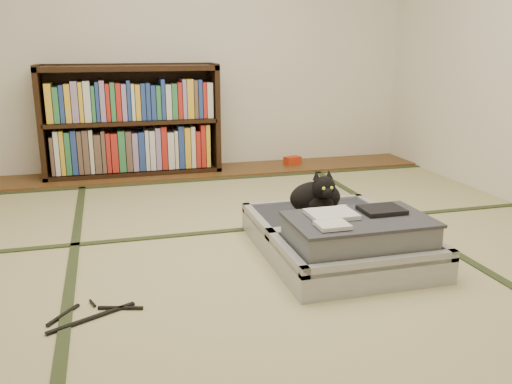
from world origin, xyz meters
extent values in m
plane|color=tan|center=(0.00, 0.00, 0.00)|extent=(4.50, 4.50, 0.00)
cube|color=brown|center=(0.00, 2.00, 0.01)|extent=(4.00, 0.50, 0.02)
cube|color=red|center=(0.87, 2.03, 0.06)|extent=(0.17, 0.13, 0.07)
plane|color=silver|center=(0.00, 2.25, 1.20)|extent=(4.00, 0.00, 4.00)
cube|color=#2D381E|center=(-1.00, 0.00, 0.00)|extent=(0.05, 4.50, 0.01)
cube|color=#2D381E|center=(1.00, 0.00, 0.00)|extent=(0.05, 4.50, 0.01)
cube|color=#2D381E|center=(0.00, 0.40, 0.00)|extent=(4.00, 0.05, 0.01)
cube|color=#2D381E|center=(0.00, 1.70, 0.00)|extent=(4.00, 0.05, 0.01)
cube|color=black|center=(-1.29, 2.07, 0.47)|extent=(0.04, 0.34, 0.95)
cube|color=black|center=(0.15, 2.07, 0.47)|extent=(0.04, 0.34, 0.95)
cube|color=black|center=(-0.57, 2.07, 0.03)|extent=(1.48, 0.34, 0.04)
cube|color=black|center=(-0.57, 2.07, 0.91)|extent=(1.48, 0.34, 0.04)
cube|color=black|center=(-0.57, 2.07, 0.47)|extent=(1.42, 0.34, 0.03)
cube|color=black|center=(-0.57, 2.23, 0.47)|extent=(1.48, 0.02, 0.95)
cube|color=gray|center=(-0.57, 2.05, 0.25)|extent=(1.33, 0.24, 0.40)
cube|color=gray|center=(-0.57, 2.05, 0.66)|extent=(1.33, 0.24, 0.36)
cube|color=#A4A4A8|center=(0.37, -0.37, 0.07)|extent=(0.78, 0.52, 0.14)
cube|color=#2D2C34|center=(0.37, -0.37, 0.10)|extent=(0.70, 0.44, 0.10)
cube|color=#A4A4A8|center=(0.37, -0.61, 0.14)|extent=(0.78, 0.04, 0.05)
cube|color=#A4A4A8|center=(0.37, -0.13, 0.14)|extent=(0.78, 0.04, 0.05)
cube|color=#A4A4A8|center=(0.00, -0.37, 0.14)|extent=(0.04, 0.52, 0.05)
cube|color=#A4A4A8|center=(0.75, -0.37, 0.14)|extent=(0.04, 0.52, 0.05)
cube|color=#A4A4A8|center=(0.37, 0.16, 0.07)|extent=(0.78, 0.52, 0.14)
cube|color=#2D2C34|center=(0.37, 0.16, 0.10)|extent=(0.70, 0.44, 0.10)
cube|color=#A4A4A8|center=(0.37, -0.08, 0.14)|extent=(0.78, 0.04, 0.05)
cube|color=#A4A4A8|center=(0.37, 0.40, 0.14)|extent=(0.78, 0.04, 0.05)
cube|color=#A4A4A8|center=(0.00, 0.16, 0.14)|extent=(0.04, 0.52, 0.05)
cube|color=#A4A4A8|center=(0.75, 0.16, 0.14)|extent=(0.04, 0.52, 0.05)
cylinder|color=black|center=(0.37, -0.11, 0.15)|extent=(0.71, 0.03, 0.03)
cube|color=gray|center=(0.37, -0.37, 0.20)|extent=(0.67, 0.41, 0.14)
cube|color=#393840|center=(0.37, -0.37, 0.28)|extent=(0.69, 0.43, 0.02)
cube|color=silver|center=(0.25, -0.31, 0.30)|extent=(0.23, 0.19, 0.02)
cube|color=black|center=(0.52, -0.31, 0.30)|extent=(0.21, 0.17, 0.02)
cube|color=silver|center=(0.19, -0.47, 0.30)|extent=(0.15, 0.13, 0.02)
cube|color=white|center=(0.14, -0.62, 0.07)|extent=(0.06, 0.01, 0.04)
cube|color=white|center=(0.27, -0.62, 0.06)|extent=(0.05, 0.01, 0.04)
cube|color=orange|center=(0.64, -0.62, 0.07)|extent=(0.05, 0.01, 0.04)
cube|color=#197F33|center=(0.56, -0.62, 0.10)|extent=(0.04, 0.01, 0.03)
ellipsoid|color=black|center=(0.35, 0.16, 0.24)|extent=(0.30, 0.20, 0.19)
ellipsoid|color=black|center=(0.35, 0.07, 0.22)|extent=(0.15, 0.11, 0.11)
ellipsoid|color=black|center=(0.35, 0.04, 0.34)|extent=(0.13, 0.12, 0.12)
sphere|color=black|center=(0.35, -0.01, 0.32)|extent=(0.06, 0.06, 0.06)
cone|color=black|center=(0.32, 0.06, 0.40)|extent=(0.05, 0.06, 0.06)
cone|color=black|center=(0.39, 0.06, 0.40)|extent=(0.05, 0.06, 0.06)
sphere|color=#A5BF33|center=(0.33, -0.01, 0.35)|extent=(0.02, 0.02, 0.02)
sphere|color=#A5BF33|center=(0.38, -0.01, 0.35)|extent=(0.02, 0.02, 0.02)
cylinder|color=black|center=(0.46, 0.26, 0.18)|extent=(0.18, 0.11, 0.03)
torus|color=white|center=(0.53, 0.17, 0.16)|extent=(0.11, 0.11, 0.01)
torus|color=white|center=(0.54, 0.16, 0.17)|extent=(0.09, 0.09, 0.01)
cube|color=black|center=(-0.89, -0.52, 0.01)|extent=(0.36, 0.19, 0.01)
cube|color=black|center=(-1.01, -0.46, 0.01)|extent=(0.13, 0.16, 0.01)
cube|color=black|center=(-0.78, -0.46, 0.01)|extent=(0.19, 0.07, 0.01)
cylinder|color=black|center=(-0.89, -0.38, 0.01)|extent=(0.03, 0.07, 0.01)
camera|label=1|loc=(-0.78, -2.65, 1.10)|focal=38.00mm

